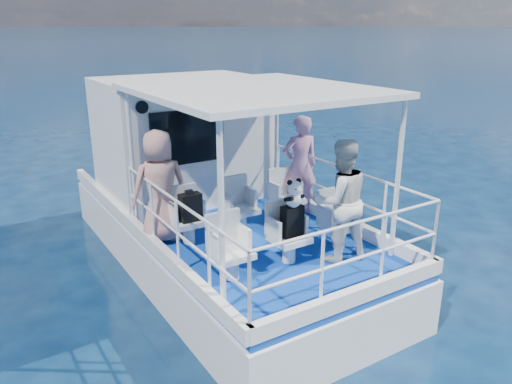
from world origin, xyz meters
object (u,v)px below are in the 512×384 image
(backpack_center, at_px, (292,221))
(panda, at_px, (294,193))
(passenger_stbd_aft, at_px, (340,201))
(passenger_port_fwd, at_px, (160,187))

(backpack_center, relative_size, panda, 1.15)
(panda, bearing_deg, backpack_center, 86.32)
(backpack_center, xyz_separation_m, panda, (-0.00, -0.03, 0.41))
(passenger_stbd_aft, distance_m, panda, 0.67)
(backpack_center, height_order, panda, panda)
(passenger_stbd_aft, relative_size, backpack_center, 3.90)
(passenger_stbd_aft, bearing_deg, panda, -6.83)
(passenger_port_fwd, relative_size, passenger_stbd_aft, 1.00)
(passenger_port_fwd, relative_size, backpack_center, 3.89)
(passenger_stbd_aft, bearing_deg, backpack_center, -8.93)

